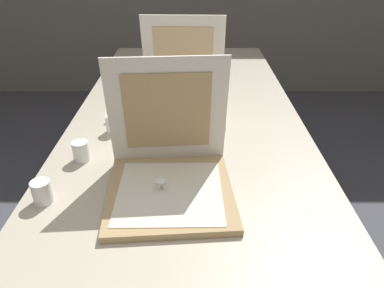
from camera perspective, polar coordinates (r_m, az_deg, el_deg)
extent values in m
cube|color=#BCB29E|center=(1.42, -0.79, 1.11)|extent=(0.96, 2.47, 0.03)
cylinder|color=gray|center=(2.67, -9.26, 6.34)|extent=(0.04, 0.04, 0.70)
cylinder|color=gray|center=(2.66, 8.52, 6.34)|extent=(0.04, 0.04, 0.70)
cube|color=tan|center=(1.08, -3.30, -7.66)|extent=(0.39, 0.39, 0.02)
cube|color=silver|center=(1.07, -3.42, -7.44)|extent=(0.31, 0.31, 0.00)
cube|color=silver|center=(1.12, -3.75, 5.05)|extent=(0.37, 0.09, 0.36)
cube|color=tan|center=(1.11, -3.77, 4.97)|extent=(0.27, 0.06, 0.26)
cylinder|color=white|center=(1.06, -4.89, -5.83)|extent=(0.03, 0.03, 0.00)
cylinder|color=white|center=(1.07, -4.38, -6.44)|extent=(0.00, 0.01, 0.03)
cylinder|color=white|center=(1.08, -5.07, -6.19)|extent=(0.01, 0.01, 0.03)
cylinder|color=white|center=(1.07, -5.13, -6.68)|extent=(0.01, 0.01, 0.03)
cube|color=tan|center=(1.60, -1.47, 5.57)|extent=(0.38, 0.38, 0.02)
cube|color=silver|center=(1.59, -1.57, 5.92)|extent=(0.32, 0.32, 0.00)
cube|color=silver|center=(1.68, -1.24, 13.69)|extent=(0.37, 0.08, 0.36)
cube|color=tan|center=(1.67, -1.25, 13.67)|extent=(0.26, 0.05, 0.26)
cylinder|color=white|center=(1.13, -22.37, -6.94)|extent=(0.06, 0.06, 0.07)
cylinder|color=white|center=(1.29, -16.92, -1.07)|extent=(0.06, 0.06, 0.07)
cylinder|color=white|center=(1.45, -12.14, 3.14)|extent=(0.06, 0.06, 0.07)
cylinder|color=white|center=(1.80, -8.99, 8.92)|extent=(0.06, 0.06, 0.07)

